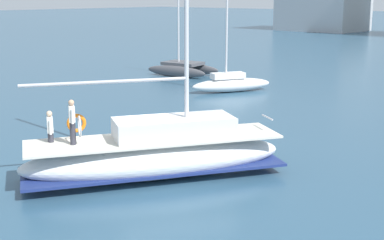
# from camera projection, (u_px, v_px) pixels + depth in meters

# --- Properties ---
(ground_plane) EXTENTS (400.00, 400.00, 0.00)m
(ground_plane) POSITION_uv_depth(u_px,v_px,m) (138.00, 164.00, 21.25)
(ground_plane) COLOR #2D516B
(main_sailboat) EXTENTS (6.97, 9.48, 13.57)m
(main_sailboat) POSITION_uv_depth(u_px,v_px,m) (157.00, 153.00, 19.50)
(main_sailboat) COLOR silver
(main_sailboat) RESTS_ON ground
(moored_sloop_near) EXTENTS (3.88, 5.70, 8.09)m
(moored_sloop_near) POSITION_uv_depth(u_px,v_px,m) (231.00, 83.00, 36.84)
(moored_sloop_near) COLOR white
(moored_sloop_near) RESTS_ON ground
(moored_catamaran) EXTENTS (5.91, 3.54, 7.77)m
(moored_catamaran) POSITION_uv_depth(u_px,v_px,m) (183.00, 68.00, 44.33)
(moored_catamaran) COLOR #4C4C51
(moored_catamaran) RESTS_ON ground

